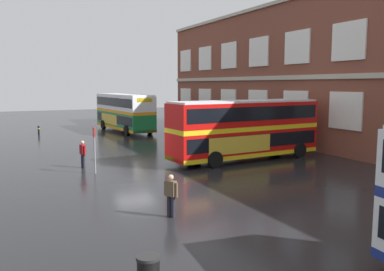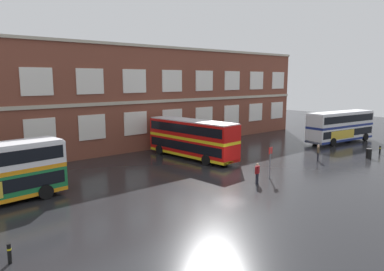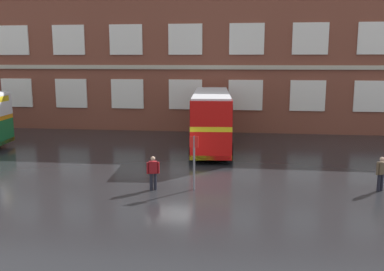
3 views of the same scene
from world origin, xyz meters
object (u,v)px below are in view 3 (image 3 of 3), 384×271
object	(u,v)px
bus_stand_flag	(194,157)
double_decker_middle	(211,119)
second_passenger	(153,172)
waiting_passenger	(381,172)

from	to	relation	value
bus_stand_flag	double_decker_middle	bearing A→B (deg)	89.72
double_decker_middle	second_passenger	xyz separation A→B (m)	(-2.05, -10.55, -1.22)
waiting_passenger	second_passenger	world-z (taller)	same
second_passenger	bus_stand_flag	distance (m)	2.14
waiting_passenger	double_decker_middle	bearing A→B (deg)	134.18
double_decker_middle	bus_stand_flag	bearing A→B (deg)	-90.28
waiting_passenger	bus_stand_flag	bearing A→B (deg)	-174.18
double_decker_middle	second_passenger	distance (m)	10.82
waiting_passenger	bus_stand_flag	world-z (taller)	bus_stand_flag
bus_stand_flag	waiting_passenger	bearing A→B (deg)	5.82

